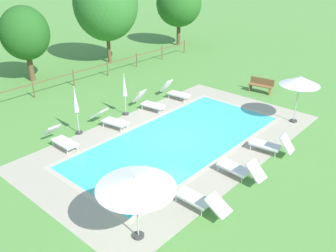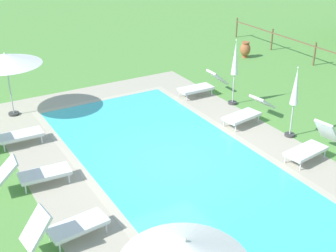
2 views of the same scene
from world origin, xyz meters
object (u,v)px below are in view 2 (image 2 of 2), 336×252
object	(u,v)px
sun_lounger_south_mid	(66,227)
terracotta_urn_near_fence	(245,49)
patio_umbrella_open_by_bench	(5,59)
sun_lounger_north_far	(312,145)
sun_lounger_north_mid	(33,173)
patio_umbrella_closed_row_mid_west	(295,92)
sun_lounger_south_far	(248,112)
sun_lounger_north_end	(10,136)
patio_umbrella_closed_row_west	(235,63)
sun_lounger_north_near_steps	(202,85)

from	to	relation	value
sun_lounger_south_mid	terracotta_urn_near_fence	size ratio (longest dim) A/B	2.52
patio_umbrella_open_by_bench	sun_lounger_north_far	bearing A→B (deg)	42.24
sun_lounger_north_far	patio_umbrella_open_by_bench	bearing A→B (deg)	-137.76
sun_lounger_north_mid	patio_umbrella_closed_row_mid_west	xyz separation A→B (m)	(1.15, 7.69, 1.08)
sun_lounger_north_mid	patio_umbrella_closed_row_mid_west	bearing A→B (deg)	81.48
patio_umbrella_closed_row_mid_west	terracotta_urn_near_fence	distance (m)	8.27
sun_lounger_north_mid	sun_lounger_south_far	bearing A→B (deg)	92.57
sun_lounger_north_end	patio_umbrella_closed_row_mid_west	world-z (taller)	patio_umbrella_closed_row_mid_west
patio_umbrella_closed_row_mid_west	sun_lounger_north_far	bearing A→B (deg)	-18.60
sun_lounger_north_mid	patio_umbrella_open_by_bench	bearing A→B (deg)	172.64
sun_lounger_north_far	terracotta_urn_near_fence	world-z (taller)	sun_lounger_north_far
sun_lounger_north_end	patio_umbrella_closed_row_west	xyz separation A→B (m)	(0.69, 7.72, 1.18)
sun_lounger_south_far	terracotta_urn_near_fence	distance (m)	7.24
sun_lounger_north_mid	sun_lounger_north_near_steps	bearing A→B (deg)	113.25
sun_lounger_north_end	patio_umbrella_closed_row_mid_west	size ratio (longest dim) A/B	0.91
sun_lounger_south_far	sun_lounger_north_mid	bearing A→B (deg)	-87.43
sun_lounger_north_near_steps	terracotta_urn_near_fence	bearing A→B (deg)	123.67
sun_lounger_north_mid	patio_umbrella_open_by_bench	size ratio (longest dim) A/B	0.84
sun_lounger_north_mid	sun_lounger_north_far	bearing A→B (deg)	71.15
sun_lounger_north_mid	patio_umbrella_closed_row_west	distance (m)	8.02
sun_lounger_north_near_steps	terracotta_urn_near_fence	size ratio (longest dim) A/B	2.62
patio_umbrella_closed_row_mid_west	patio_umbrella_open_by_bench	bearing A→B (deg)	-130.20
sun_lounger_south_mid	sun_lounger_south_far	xyz separation A→B (m)	(-2.84, 7.19, -0.03)
sun_lounger_north_end	sun_lounger_south_far	distance (m)	7.51
sun_lounger_north_end	patio_umbrella_open_by_bench	xyz separation A→B (m)	(-2.30, 0.62, 1.62)
sun_lounger_south_far	sun_lounger_north_end	bearing A→B (deg)	-106.99
sun_lounger_north_end	patio_umbrella_open_by_bench	world-z (taller)	patio_umbrella_open_by_bench
patio_umbrella_closed_row_mid_west	terracotta_urn_near_fence	xyz separation A→B (m)	(-7.19, 3.95, -1.06)
sun_lounger_south_mid	patio_umbrella_closed_row_west	distance (m)	8.94
patio_umbrella_closed_row_west	patio_umbrella_closed_row_mid_west	distance (m)	2.98
sun_lounger_north_end	patio_umbrella_open_by_bench	bearing A→B (deg)	164.97
sun_lounger_north_mid	terracotta_urn_near_fence	xyz separation A→B (m)	(-6.04, 11.64, 0.02)
sun_lounger_south_mid	sun_lounger_south_far	distance (m)	7.73
sun_lounger_north_near_steps	terracotta_urn_near_fence	distance (m)	5.26
sun_lounger_south_mid	patio_umbrella_closed_row_mid_west	xyz separation A→B (m)	(-1.37, 7.69, 1.07)
sun_lounger_south_mid	terracotta_urn_near_fence	xyz separation A→B (m)	(-8.56, 11.64, 0.01)
sun_lounger_north_near_steps	terracotta_urn_near_fence	world-z (taller)	sun_lounger_north_near_steps
sun_lounger_north_mid	sun_lounger_north_far	distance (m)	7.65
patio_umbrella_closed_row_mid_west	patio_umbrella_closed_row_west	bearing A→B (deg)	179.36
patio_umbrella_closed_row_mid_west	sun_lounger_south_far	bearing A→B (deg)	-161.23
sun_lounger_north_far	sun_lounger_south_mid	distance (m)	7.25
sun_lounger_north_mid	patio_umbrella_open_by_bench	world-z (taller)	patio_umbrella_open_by_bench
terracotta_urn_near_fence	patio_umbrella_closed_row_west	bearing A→B (deg)	-42.95
sun_lounger_north_mid	terracotta_urn_near_fence	distance (m)	13.11
sun_lounger_north_near_steps	sun_lounger_north_mid	xyz separation A→B (m)	(3.12, -7.26, 0.01)
patio_umbrella_open_by_bench	patio_umbrella_closed_row_mid_west	world-z (taller)	patio_umbrella_closed_row_mid_west
sun_lounger_south_far	patio_umbrella_closed_row_mid_west	size ratio (longest dim) A/B	0.92
sun_lounger_south_mid	sun_lounger_north_far	bearing A→B (deg)	90.36
sun_lounger_north_end	sun_lounger_south_mid	xyz separation A→B (m)	(5.04, -0.01, 0.04)
sun_lounger_south_mid	sun_lounger_south_far	size ratio (longest dim) A/B	0.91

